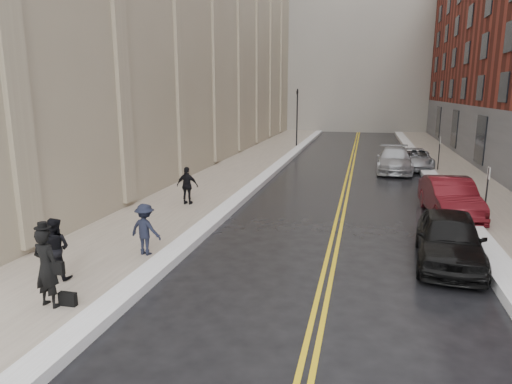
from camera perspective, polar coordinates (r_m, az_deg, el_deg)
The scene contains 18 objects.
ground at distance 11.97m, azimuth -4.06°, elevation -12.17°, with size 160.00×160.00×0.00m, color black.
sidewalk_left at distance 27.94m, azimuth -3.05°, elevation 2.33°, with size 4.00×64.00×0.15m, color gray.
sidewalk_right at distance 27.41m, azimuth 25.15°, elevation 0.96°, with size 3.00×64.00×0.15m, color gray.
lane_stripe_a at distance 26.85m, azimuth 11.19°, elevation 1.54°, with size 0.12×64.00×0.01m, color gold.
lane_stripe_b at distance 26.84m, azimuth 11.70°, elevation 1.51°, with size 0.12×64.00×0.01m, color gold.
snow_ridge_left at distance 27.37m, azimuth 1.58°, elevation 2.25°, with size 0.70×60.80×0.26m, color white.
snow_ridge_right at distance 27.07m, azimuth 21.33°, elevation 1.32°, with size 0.85×60.80×0.30m, color white.
traffic_signal at distance 40.84m, azimuth 5.16°, elevation 9.75°, with size 0.18×0.15×5.20m.
parking_sign_near at distance 19.27m, azimuth 26.89°, elevation 0.25°, with size 0.06×0.35×2.23m.
parking_sign_far at distance 30.92m, azimuth 21.93°, elevation 4.83°, with size 0.06×0.35×2.23m.
car_black at distance 14.57m, azimuth 23.03°, elevation -5.36°, with size 1.83×4.54×1.55m, color black.
car_maroon at distance 20.07m, azimuth 23.08°, elevation -0.64°, with size 1.65×4.74×1.56m, color #4B0D13.
car_silver_near at distance 30.15m, azimuth 16.91°, elevation 3.88°, with size 2.13×5.25×1.52m, color #A3A5AA.
car_silver_far at distance 31.73m, azimuth 19.17°, elevation 3.95°, with size 2.20×4.77×1.33m, color #989A9F.
pedestrian_main at distance 11.49m, azimuth -24.71°, elevation -8.57°, with size 0.68×0.45×1.87m, color black.
pedestrian_a at distance 13.07m, azimuth -23.84°, elevation -6.49°, with size 0.80×0.63×1.66m, color black.
pedestrian_b at distance 14.13m, azimuth -13.67°, elevation -4.55°, with size 1.01×0.58×1.57m, color black.
pedestrian_c at distance 20.05m, azimuth -8.57°, elevation 0.79°, with size 0.97×0.40×1.65m, color black.
Camera 1 is at (3.33, -10.36, 4.99)m, focal length 32.00 mm.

